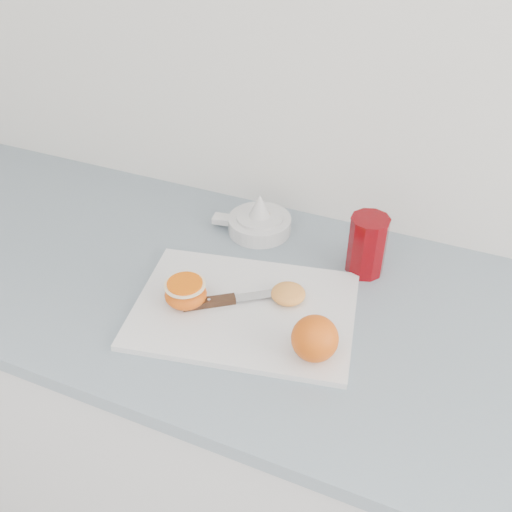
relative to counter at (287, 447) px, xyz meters
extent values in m
cube|color=silver|center=(0.00, 0.00, -0.02)|extent=(2.55, 0.60, 0.86)
cube|color=gray|center=(0.00, 0.00, 0.43)|extent=(2.61, 0.64, 0.03)
cube|color=silver|center=(-0.08, -0.06, 0.45)|extent=(0.44, 0.35, 0.01)
sphere|color=#D86210|center=(0.07, -0.12, 0.49)|extent=(0.08, 0.08, 0.08)
ellipsoid|color=#D86210|center=(-0.18, -0.09, 0.48)|extent=(0.08, 0.08, 0.04)
cylinder|color=#FFEBBC|center=(-0.18, -0.09, 0.50)|extent=(0.07, 0.07, 0.00)
cylinder|color=#FF7400|center=(-0.18, -0.09, 0.50)|extent=(0.06, 0.06, 0.00)
ellipsoid|color=orange|center=(-0.01, -0.01, 0.47)|extent=(0.06, 0.06, 0.03)
cylinder|color=orange|center=(-0.01, -0.01, 0.48)|extent=(0.05, 0.05, 0.00)
cube|color=#402618|center=(-0.14, -0.08, 0.46)|extent=(0.09, 0.07, 0.01)
cube|color=#B7B7BC|center=(-0.05, -0.01, 0.46)|extent=(0.11, 0.09, 0.00)
cylinder|color=#B7B7BC|center=(-0.14, -0.08, 0.46)|extent=(0.01, 0.01, 0.01)
cylinder|color=white|center=(-0.15, 0.19, 0.46)|extent=(0.13, 0.13, 0.03)
cylinder|color=white|center=(-0.15, 0.19, 0.48)|extent=(0.10, 0.10, 0.01)
cone|color=white|center=(-0.15, 0.19, 0.51)|extent=(0.05, 0.05, 0.05)
cube|color=white|center=(-0.23, 0.18, 0.46)|extent=(0.05, 0.04, 0.01)
ellipsoid|color=orange|center=(-0.14, 0.19, 0.49)|extent=(0.01, 0.01, 0.00)
ellipsoid|color=orange|center=(-0.17, 0.20, 0.49)|extent=(0.01, 0.01, 0.00)
ellipsoid|color=orange|center=(-0.15, 0.18, 0.49)|extent=(0.01, 0.01, 0.00)
ellipsoid|color=orange|center=(-0.14, 0.20, 0.49)|extent=(0.01, 0.01, 0.00)
cylinder|color=#6F0308|center=(0.09, 0.15, 0.50)|extent=(0.07, 0.07, 0.12)
cylinder|color=#D77800|center=(0.09, 0.15, 0.46)|extent=(0.06, 0.06, 0.02)
cylinder|color=#6F0308|center=(0.09, 0.15, 0.56)|extent=(0.08, 0.08, 0.00)
camera|label=1|loc=(0.24, -0.75, 1.15)|focal=40.00mm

